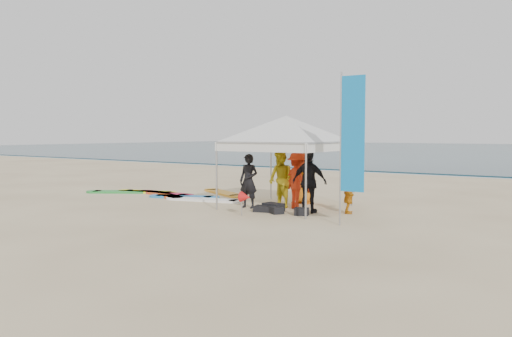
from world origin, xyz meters
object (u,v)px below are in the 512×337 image
object	(u,v)px
person_black_b	(309,182)
surfboard_spread	(174,195)
person_orange_a	(298,180)
person_seated	(349,194)
person_orange_b	(303,176)
person_yellow	(281,179)
canopy_tent	(286,116)
feather_flag	(352,136)
person_black_a	(249,181)
marker_pennant	(245,197)

from	to	relation	value
person_black_b	surfboard_spread	distance (m)	5.80
person_orange_a	person_seated	xyz separation A→B (m)	(1.53, 0.09, -0.31)
person_orange_b	person_seated	bearing A→B (deg)	162.12
person_yellow	person_black_b	world-z (taller)	person_black_b
person_orange_a	canopy_tent	bearing A→B (deg)	25.26
person_black_b	feather_flag	distance (m)	2.44
person_black_a	person_yellow	bearing A→B (deg)	31.94
feather_flag	person_orange_a	bearing A→B (deg)	144.33
person_yellow	person_orange_b	distance (m)	1.13
person_orange_b	canopy_tent	distance (m)	2.07
person_black_a	person_black_b	size ratio (longest dim) A/B	0.93
person_orange_a	feather_flag	xyz separation A→B (m)	(2.36, -1.69, 1.28)
person_black_a	person_orange_b	xyz separation A→B (m)	(0.87, 1.67, 0.06)
person_orange_a	person_seated	bearing A→B (deg)	-149.02
person_orange_b	surfboard_spread	bearing A→B (deg)	17.98
person_orange_a	person_black_b	bearing A→B (deg)	170.61
surfboard_spread	person_yellow	bearing A→B (deg)	-4.26
person_black_b	person_seated	bearing A→B (deg)	-150.55
person_black_b	canopy_tent	bearing A→B (deg)	-29.17
person_black_a	person_black_b	world-z (taller)	person_black_b
person_black_a	surfboard_spread	bearing A→B (deg)	162.25
person_black_b	canopy_tent	world-z (taller)	canopy_tent
person_yellow	feather_flag	size ratio (longest dim) A/B	0.46
person_orange_b	feather_flag	distance (m)	4.07
person_orange_b	marker_pennant	size ratio (longest dim) A/B	2.64
person_orange_a	surfboard_spread	world-z (taller)	person_orange_a
person_orange_a	surfboard_spread	bearing A→B (deg)	24.85
person_seated	surfboard_spread	world-z (taller)	person_seated
person_seated	surfboard_spread	distance (m)	6.60
person_black_b	surfboard_spread	xyz separation A→B (m)	(-5.69, 0.74, -0.81)
feather_flag	marker_pennant	world-z (taller)	feather_flag
feather_flag	surfboard_spread	distance (m)	7.93
person_black_a	person_orange_a	size ratio (longest dim) A/B	0.96
person_orange_a	person_black_b	distance (m)	0.80
person_black_a	surfboard_spread	size ratio (longest dim) A/B	0.26
surfboard_spread	person_seated	bearing A→B (deg)	-1.48
person_orange_a	marker_pennant	xyz separation A→B (m)	(-0.49, -1.86, -0.32)
feather_flag	canopy_tent	bearing A→B (deg)	148.14
person_orange_a	person_black_b	size ratio (longest dim) A/B	0.97
marker_pennant	person_orange_a	bearing A→B (deg)	75.13
person_yellow	person_orange_b	xyz separation A→B (m)	(0.12, 1.12, 0.02)
person_yellow	feather_flag	xyz separation A→B (m)	(2.87, -1.61, 1.27)
person_black_a	person_yellow	distance (m)	0.93
marker_pennant	canopy_tent	bearing A→B (deg)	86.90
person_seated	person_orange_a	bearing A→B (deg)	71.04
person_orange_b	canopy_tent	xyz separation A→B (m)	(-0.00, -1.02, 1.80)
person_yellow	canopy_tent	bearing A→B (deg)	60.28
person_orange_b	marker_pennant	world-z (taller)	person_orange_b
canopy_tent	marker_pennant	distance (m)	2.86
canopy_tent	feather_flag	xyz separation A→B (m)	(2.75, -1.71, -0.55)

